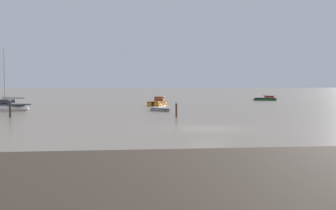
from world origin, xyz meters
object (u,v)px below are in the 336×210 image
rowboat_moored_0 (265,99)px  rowboat_moored_4 (269,97)px  mooring_post_right (10,109)px  mooring_post_left (176,110)px  motorboat_moored_3 (159,103)px  rowboat_moored_5 (160,109)px  sailboat_moored_2 (8,107)px

rowboat_moored_0 → rowboat_moored_4: (6.65, 16.18, -0.00)m
rowboat_moored_4 → mooring_post_right: 71.46m
rowboat_moored_4 → mooring_post_left: size_ratio=3.11×
rowboat_moored_0 → rowboat_moored_4: 17.49m
mooring_post_left → motorboat_moored_3: bearing=87.8°
motorboat_moored_3 → rowboat_moored_5: bearing=-161.7°
rowboat_moored_0 → mooring_post_left: 47.32m
sailboat_moored_2 → rowboat_moored_5: sailboat_moored_2 is taller
rowboat_moored_0 → mooring_post_left: mooring_post_left is taller
sailboat_moored_2 → mooring_post_left: size_ratio=5.15×
sailboat_moored_2 → rowboat_moored_4: size_ratio=1.66×
rowboat_moored_4 → rowboat_moored_5: 56.08m
rowboat_moored_0 → rowboat_moored_4: rowboat_moored_0 is taller
mooring_post_right → mooring_post_left: bearing=-6.7°
mooring_post_right → sailboat_moored_2: bearing=103.2°
sailboat_moored_2 → rowboat_moored_4: sailboat_moored_2 is taller
rowboat_moored_5 → mooring_post_left: 10.19m
sailboat_moored_2 → mooring_post_right: 12.30m
sailboat_moored_2 → mooring_post_right: sailboat_moored_2 is taller
rowboat_moored_0 → sailboat_moored_2: (-40.80, -27.65, 0.13)m
mooring_post_left → rowboat_moored_4: bearing=62.8°
rowboat_moored_5 → sailboat_moored_2: bearing=44.9°
sailboat_moored_2 → mooring_post_left: 22.53m
motorboat_moored_3 → rowboat_moored_5: (-1.32, -13.67, -0.14)m
mooring_post_left → rowboat_moored_5: bearing=92.2°
motorboat_moored_3 → mooring_post_left: bearing=-158.4°
rowboat_moored_0 → sailboat_moored_2: 49.29m
rowboat_moored_4 → mooring_post_left: (-29.60, -57.55, 0.45)m
sailboat_moored_2 → rowboat_moored_4: bearing=-97.8°
rowboat_moored_0 → mooring_post_right: size_ratio=2.71×
rowboat_moored_0 → motorboat_moored_3: 28.15m
rowboat_moored_0 → rowboat_moored_5: rowboat_moored_0 is taller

